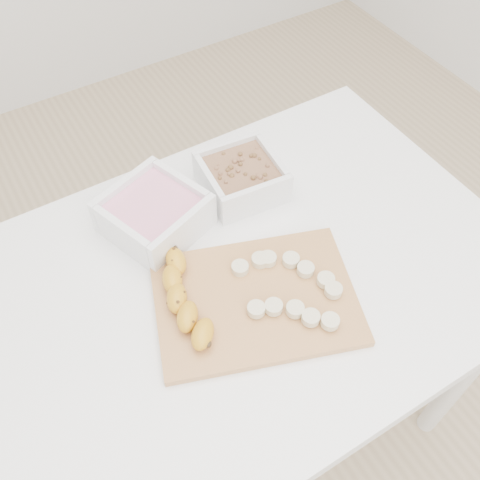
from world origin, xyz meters
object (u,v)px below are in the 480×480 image
table (248,299)px  bowl_granola (241,176)px  bowl_yogurt (154,213)px  banana (186,299)px  cutting_board (255,300)px

table → bowl_granola: bowl_granola is taller
table → bowl_granola: size_ratio=6.04×
bowl_yogurt → bowl_granola: (0.19, 0.00, -0.00)m
bowl_yogurt → table: bearing=-61.5°
bowl_granola → banana: bearing=-139.3°
bowl_yogurt → banana: bowl_yogurt is taller
cutting_board → banana: size_ratio=1.71×
table → banana: size_ratio=4.90×
table → cutting_board: bearing=-111.0°
bowl_yogurt → cutting_board: bowl_yogurt is taller
banana → bowl_yogurt: bearing=102.1°
bowl_yogurt → banana: (-0.04, -0.20, -0.01)m
table → bowl_granola: bearing=62.5°
cutting_board → banana: (-0.11, 0.05, 0.02)m
bowl_yogurt → cutting_board: bearing=-73.0°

